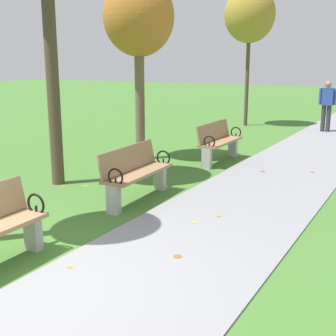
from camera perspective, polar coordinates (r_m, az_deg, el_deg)
name	(u,v)px	position (r m, az deg, el deg)	size (l,w,h in m)	color
ground_plane	(14,284)	(5.06, -19.02, -13.78)	(80.00, 80.00, 0.00)	#42722D
park_bench_2	(136,172)	(7.36, -4.13, -0.52)	(0.55, 1.62, 0.90)	#93704C
park_bench_3	(219,141)	(10.28, 6.47, 3.43)	(0.47, 1.60, 0.90)	#93704C
tree_3	(139,19)	(10.45, -3.75, 18.39)	(1.58, 1.58, 4.09)	brown
tree_4	(250,15)	(16.39, 10.35, 18.60)	(1.73, 1.73, 4.77)	#4C3D2D
pedestrian_walking	(327,103)	(15.46, 19.56, 7.74)	(0.53, 0.26, 1.62)	#2D2D38
scattered_leaves	(152,185)	(8.36, -2.02, -2.15)	(3.93, 9.78, 0.02)	brown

